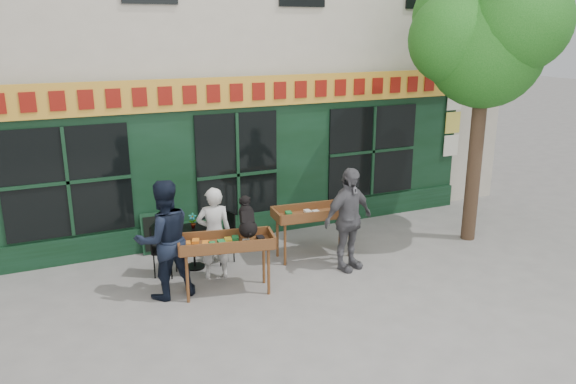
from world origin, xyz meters
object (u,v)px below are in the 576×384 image
dog (247,216)px  woman (214,233)px  bistro_table (194,240)px  man_right (348,219)px  book_cart_right (314,215)px  book_cart_center (226,246)px  man_left (164,240)px

dog → woman: (-0.35, 0.70, -0.48)m
bistro_table → man_right: bearing=-24.9°
dog → man_right: bearing=14.1°
book_cart_right → book_cart_center: bearing=-153.6°
book_cart_center → man_left: (-0.93, 0.29, 0.15)m
woman → man_right: man_right is taller
man_right → man_left: (-3.21, 0.26, 0.04)m
book_cart_center → book_cart_right: (1.98, 0.78, 0.00)m
book_cart_right → man_left: bearing=-165.5°
dog → woman: size_ratio=0.37×
bistro_table → dog: bearing=-65.1°
book_cart_center → woman: 0.65m
woman → book_cart_right: bearing=-164.5°
woman → book_cart_right: size_ratio=1.05×
book_cart_right → bistro_table: book_cart_right is taller
dog → book_cart_center: bearing=-176.4°
book_cart_right → man_left: man_left is taller
woman → man_right: bearing=176.5°
book_cart_right → bistro_table: (-2.21, 0.41, -0.28)m
woman → man_right: 2.37m
dog → woman: 0.92m
bistro_table → man_left: (-0.70, -0.90, 0.43)m
woman → bistro_table: (-0.23, 0.54, -0.27)m
man_right → man_left: bearing=160.4°
dog → man_left: man_left is taller
dog → bistro_table: bearing=126.7°
book_cart_center → man_left: size_ratio=0.82×
man_right → dog: bearing=167.3°
book_cart_right → man_right: man_right is taller
woman → man_right: (2.28, -0.62, 0.12)m
woman → man_left: (-0.93, -0.36, 0.16)m
man_right → bistro_table: bearing=140.2°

